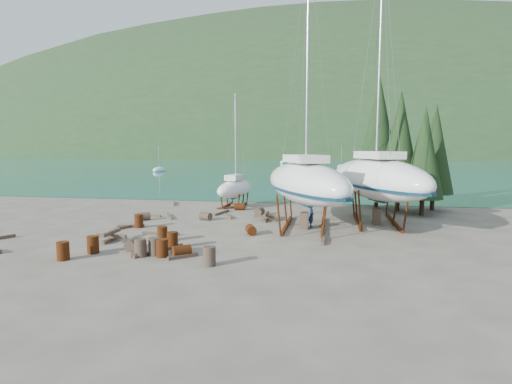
% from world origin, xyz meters
% --- Properties ---
extents(ground, '(600.00, 600.00, 0.00)m').
position_xyz_m(ground, '(0.00, 0.00, 0.00)').
color(ground, '#5A4F47').
rests_on(ground, ground).
extents(bay_water, '(700.00, 700.00, 0.00)m').
position_xyz_m(bay_water, '(0.00, 315.00, 0.01)').
color(bay_water, '#186E7C').
rests_on(bay_water, ground).
extents(far_hill, '(800.00, 360.00, 110.00)m').
position_xyz_m(far_hill, '(0.00, 320.00, 0.00)').
color(far_hill, '#1F391C').
rests_on(far_hill, ground).
extents(far_house_left, '(6.60, 5.60, 5.60)m').
position_xyz_m(far_house_left, '(-60.00, 190.00, 2.92)').
color(far_house_left, beige).
rests_on(far_house_left, ground).
extents(far_house_center, '(6.60, 5.60, 5.60)m').
position_xyz_m(far_house_center, '(-20.00, 190.00, 2.92)').
color(far_house_center, beige).
rests_on(far_house_center, ground).
extents(far_house_right, '(6.60, 5.60, 5.60)m').
position_xyz_m(far_house_right, '(30.00, 190.00, 2.92)').
color(far_house_right, beige).
rests_on(far_house_right, ground).
extents(cypress_near_right, '(3.60, 3.60, 10.00)m').
position_xyz_m(cypress_near_right, '(12.50, 12.00, 5.79)').
color(cypress_near_right, black).
rests_on(cypress_near_right, ground).
extents(cypress_mid_right, '(3.06, 3.06, 8.50)m').
position_xyz_m(cypress_mid_right, '(14.00, 10.00, 4.92)').
color(cypress_mid_right, black).
rests_on(cypress_mid_right, ground).
extents(cypress_back_left, '(4.14, 4.14, 11.50)m').
position_xyz_m(cypress_back_left, '(11.00, 14.00, 6.66)').
color(cypress_back_left, black).
rests_on(cypress_back_left, ground).
extents(cypress_far_right, '(3.24, 3.24, 9.00)m').
position_xyz_m(cypress_far_right, '(15.50, 13.00, 5.21)').
color(cypress_far_right, black).
rests_on(cypress_far_right, ground).
extents(moored_boat_left, '(2.00, 5.00, 6.05)m').
position_xyz_m(moored_boat_left, '(-30.00, 60.00, 0.39)').
color(moored_boat_left, white).
rests_on(moored_boat_left, ground).
extents(moored_boat_mid, '(2.00, 5.00, 6.05)m').
position_xyz_m(moored_boat_mid, '(10.00, 80.00, 0.39)').
color(moored_boat_mid, white).
rests_on(moored_boat_mid, ground).
extents(moored_boat_far, '(2.00, 5.00, 6.05)m').
position_xyz_m(moored_boat_far, '(-8.00, 110.00, 0.39)').
color(moored_boat_far, white).
rests_on(moored_boat_far, ground).
extents(large_sailboat_near, '(8.01, 12.26, 18.72)m').
position_xyz_m(large_sailboat_near, '(5.20, 3.80, 3.01)').
color(large_sailboat_near, white).
rests_on(large_sailboat_near, ground).
extents(large_sailboat_far, '(7.93, 12.70, 19.38)m').
position_xyz_m(large_sailboat_far, '(10.06, 6.15, 3.16)').
color(large_sailboat_far, white).
rests_on(large_sailboat_far, ground).
extents(small_sailboat_shore, '(3.08, 6.53, 10.06)m').
position_xyz_m(small_sailboat_shore, '(-1.54, 12.05, 1.67)').
color(small_sailboat_shore, white).
rests_on(small_sailboat_shore, ground).
extents(worker, '(0.38, 0.57, 1.57)m').
position_xyz_m(worker, '(5.65, 3.79, 0.78)').
color(worker, navy).
rests_on(worker, ground).
extents(drum_0, '(0.58, 0.58, 0.88)m').
position_xyz_m(drum_0, '(-5.66, -6.22, 0.44)').
color(drum_0, '#5E3010').
rests_on(drum_0, ground).
extents(drum_1, '(0.68, 0.94, 0.58)m').
position_xyz_m(drum_1, '(-3.34, -3.86, 0.29)').
color(drum_1, '#2D2823').
rests_on(drum_1, ground).
extents(drum_3, '(0.58, 0.58, 0.88)m').
position_xyz_m(drum_3, '(-4.97, -4.84, 0.44)').
color(drum_3, '#5E3010').
rests_on(drum_3, ground).
extents(drum_4, '(0.92, 0.64, 0.58)m').
position_xyz_m(drum_4, '(-0.69, 10.14, 0.29)').
color(drum_4, '#5E3010').
rests_on(drum_4, ground).
extents(drum_5, '(0.58, 0.58, 0.88)m').
position_xyz_m(drum_5, '(-1.74, -4.65, 0.44)').
color(drum_5, '#2D2823').
rests_on(drum_5, ground).
extents(drum_6, '(0.87, 1.03, 0.58)m').
position_xyz_m(drum_6, '(2.07, 0.86, 0.29)').
color(drum_6, '#5E3010').
rests_on(drum_6, ground).
extents(drum_7, '(0.58, 0.58, 0.88)m').
position_xyz_m(drum_7, '(-1.24, -4.87, 0.44)').
color(drum_7, '#5E3010').
rests_on(drum_7, ground).
extents(drum_8, '(0.58, 0.58, 0.88)m').
position_xyz_m(drum_8, '(-5.70, 1.63, 0.44)').
color(drum_8, '#5E3010').
rests_on(drum_8, ground).
extents(drum_9, '(1.04, 0.88, 0.58)m').
position_xyz_m(drum_9, '(-2.14, 5.06, 0.29)').
color(drum_9, '#2D2823').
rests_on(drum_9, ground).
extents(drum_10, '(0.58, 0.58, 0.88)m').
position_xyz_m(drum_10, '(-2.52, -1.89, 0.44)').
color(drum_10, '#5E3010').
rests_on(drum_10, ground).
extents(drum_11, '(0.71, 0.96, 0.58)m').
position_xyz_m(drum_11, '(1.45, 7.79, 0.29)').
color(drum_11, '#2D2823').
rests_on(drum_11, ground).
extents(drum_12, '(1.05, 1.00, 0.58)m').
position_xyz_m(drum_12, '(-0.30, -4.72, 0.29)').
color(drum_12, '#5E3010').
rests_on(drum_12, ground).
extents(drum_14, '(0.58, 0.58, 0.88)m').
position_xyz_m(drum_14, '(-1.39, -3.18, 0.44)').
color(drum_14, '#5E3010').
rests_on(drum_14, ground).
extents(drum_15, '(1.05, 0.99, 0.58)m').
position_xyz_m(drum_15, '(-6.59, 4.18, 0.29)').
color(drum_15, '#2D2823').
rests_on(drum_15, ground).
extents(drum_16, '(0.58, 0.58, 0.88)m').
position_xyz_m(drum_16, '(-2.30, -5.03, 0.44)').
color(drum_16, '#2D2823').
rests_on(drum_16, ground).
extents(drum_17, '(0.58, 0.58, 0.88)m').
position_xyz_m(drum_17, '(1.46, -5.88, 0.44)').
color(drum_17, '#2D2823').
rests_on(drum_17, ground).
extents(timber_0, '(1.05, 2.43, 0.14)m').
position_xyz_m(timber_0, '(-7.54, 12.49, 0.07)').
color(timber_0, brown).
rests_on(timber_0, ground).
extents(timber_1, '(0.26, 1.76, 0.19)m').
position_xyz_m(timber_1, '(6.49, -0.33, 0.10)').
color(timber_1, brown).
rests_on(timber_1, ground).
extents(timber_3, '(1.53, 2.85, 0.15)m').
position_xyz_m(timber_3, '(-1.76, -4.06, 0.07)').
color(timber_3, brown).
rests_on(timber_3, ground).
extents(timber_4, '(1.69, 0.80, 0.17)m').
position_xyz_m(timber_4, '(-6.28, 1.60, 0.09)').
color(timber_4, brown).
rests_on(timber_4, ground).
extents(timber_5, '(2.34, 0.23, 0.16)m').
position_xyz_m(timber_5, '(-3.37, -0.21, 0.08)').
color(timber_5, brown).
rests_on(timber_5, ground).
extents(timber_7, '(1.24, 1.15, 0.17)m').
position_xyz_m(timber_7, '(-0.15, -4.93, 0.09)').
color(timber_7, brown).
rests_on(timber_7, ground).
extents(timber_8, '(1.08, 1.63, 0.19)m').
position_xyz_m(timber_8, '(-0.76, 6.44, 0.09)').
color(timber_8, brown).
rests_on(timber_8, ground).
extents(timber_9, '(1.88, 1.37, 0.15)m').
position_xyz_m(timber_9, '(-1.84, 10.79, 0.08)').
color(timber_9, brown).
rests_on(timber_9, ground).
extents(timber_10, '(0.69, 2.45, 0.16)m').
position_xyz_m(timber_10, '(-1.74, 8.03, 0.08)').
color(timber_10, brown).
rests_on(timber_10, ground).
extents(timber_12, '(1.05, 2.03, 0.17)m').
position_xyz_m(timber_12, '(-6.37, 1.42, 0.08)').
color(timber_12, brown).
rests_on(timber_12, ground).
extents(timber_15, '(1.41, 2.26, 0.15)m').
position_xyz_m(timber_15, '(-5.25, 5.78, 0.07)').
color(timber_15, brown).
rests_on(timber_15, ground).
extents(timber_16, '(1.02, 2.58, 0.23)m').
position_xyz_m(timber_16, '(-2.91, -4.13, 0.11)').
color(timber_16, brown).
rests_on(timber_16, ground).
extents(timber_17, '(2.33, 0.50, 0.16)m').
position_xyz_m(timber_17, '(-7.07, 5.77, 0.08)').
color(timber_17, brown).
rests_on(timber_17, ground).
extents(timber_pile_fore, '(1.80, 1.80, 0.60)m').
position_xyz_m(timber_pile_fore, '(-5.44, -2.31, 0.30)').
color(timber_pile_fore, brown).
rests_on(timber_pile_fore, ground).
extents(timber_pile_aft, '(1.80, 1.80, 0.60)m').
position_xyz_m(timber_pile_aft, '(2.29, 5.57, 0.30)').
color(timber_pile_aft, brown).
rests_on(timber_pile_aft, ground).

